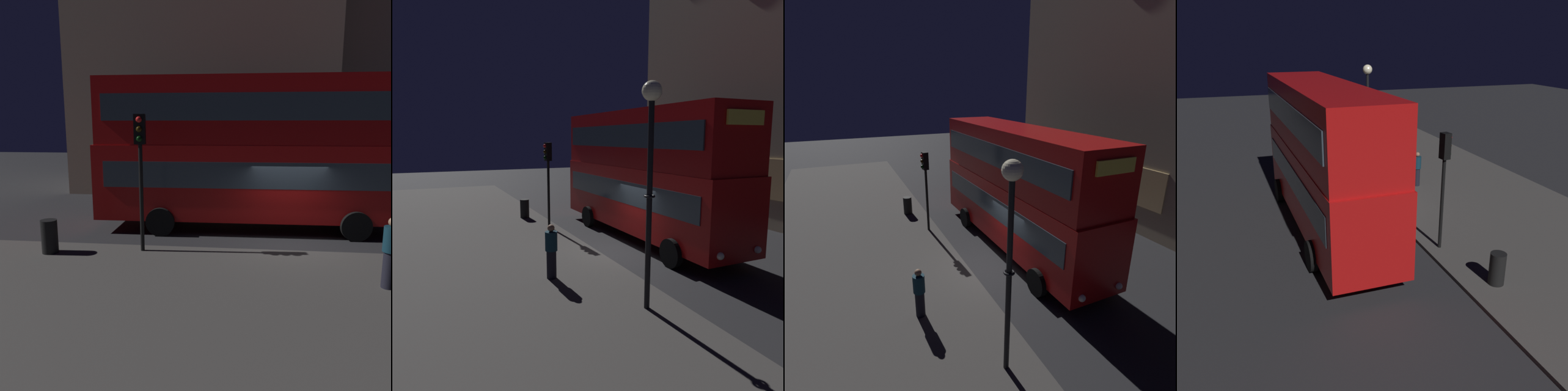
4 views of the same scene
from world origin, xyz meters
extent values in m
plane|color=#232326|center=(0.00, 0.00, 0.00)|extent=(80.00, 80.00, 0.00)
cube|color=#423F3D|center=(0.00, -5.15, 0.06)|extent=(44.00, 8.33, 0.12)
cube|color=tan|center=(-3.97, 12.52, 9.55)|extent=(14.53, 8.68, 19.11)
cube|color=#F9E09E|center=(-7.84, 8.15, 2.71)|extent=(2.48, 0.06, 2.09)
cube|color=#F9E09E|center=(-3.97, 8.15, 2.58)|extent=(2.48, 0.06, 2.48)
cube|color=#F2D18C|center=(-0.09, 8.15, 2.44)|extent=(2.48, 0.06, 1.92)
cube|color=#B20F0F|center=(-1.43, 1.80, 1.84)|extent=(10.85, 2.60, 2.67)
cube|color=#B20F0F|center=(-1.43, 1.80, 4.34)|extent=(10.64, 2.55, 2.33)
cube|color=#2D3842|center=(-1.43, 1.80, 2.17)|extent=(9.99, 2.64, 0.90)
cube|color=#2D3842|center=(-1.43, 1.80, 4.45)|extent=(9.99, 2.64, 0.90)
cube|color=#F2D84C|center=(3.92, 1.90, 4.98)|extent=(0.11, 1.44, 0.44)
sphere|color=white|center=(3.98, 2.68, 0.86)|extent=(0.24, 0.24, 0.24)
sphere|color=white|center=(4.01, 1.12, 0.86)|extent=(0.24, 0.24, 0.24)
cylinder|color=black|center=(2.22, 3.12, 0.51)|extent=(1.02, 0.26, 1.01)
cylinder|color=black|center=(2.27, 0.61, 0.51)|extent=(1.02, 0.26, 1.01)
cylinder|color=black|center=(-4.42, 3.00, 0.51)|extent=(1.02, 0.26, 1.01)
cylinder|color=black|center=(-4.38, 0.49, 0.51)|extent=(1.02, 0.26, 1.01)
cylinder|color=black|center=(-4.51, -1.50, 1.72)|extent=(0.12, 0.12, 3.19)
cube|color=black|center=(-4.51, -1.50, 3.74)|extent=(0.35, 0.29, 0.85)
sphere|color=red|center=(-4.50, -1.65, 4.01)|extent=(0.17, 0.17, 0.17)
sphere|color=black|center=(-4.50, -1.65, 3.74)|extent=(0.17, 0.17, 0.17)
sphere|color=black|center=(-4.50, -1.65, 3.47)|extent=(0.17, 0.17, 0.17)
cylinder|color=black|center=(4.76, -1.95, 2.68)|extent=(0.14, 0.14, 5.12)
torus|color=black|center=(4.76, -1.95, 2.98)|extent=(0.28, 0.28, 0.06)
sphere|color=#F9EFC6|center=(4.76, -1.95, 5.45)|extent=(0.48, 0.48, 0.48)
cylinder|color=black|center=(1.83, -3.49, 0.56)|extent=(0.30, 0.30, 0.87)
cylinder|color=#0F2D3D|center=(1.83, -3.49, 1.29)|extent=(0.37, 0.37, 0.59)
sphere|color=#8C664C|center=(1.83, -3.49, 1.69)|extent=(0.22, 0.22, 0.22)
cylinder|color=black|center=(-7.19, -2.00, 0.62)|extent=(0.48, 0.48, 0.99)
camera|label=1|loc=(-1.66, -12.37, 3.85)|focal=35.30mm
camera|label=2|loc=(12.36, -6.95, 4.38)|focal=34.59mm
camera|label=3|loc=(10.54, -5.25, 7.12)|focal=29.70mm
camera|label=4|loc=(-16.75, 5.17, 7.11)|focal=40.28mm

